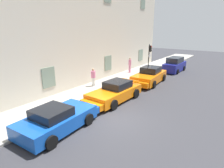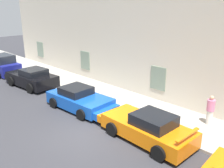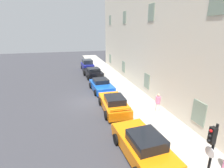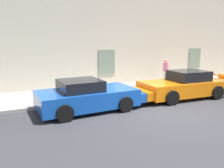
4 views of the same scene
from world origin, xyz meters
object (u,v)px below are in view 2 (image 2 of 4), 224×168
at_px(sportscar_red_lead, 31,78).
at_px(hatchback_parked, 3,65).
at_px(sportscar_yellow_flank, 81,100).
at_px(sportscar_white_middle, 145,127).
at_px(pedestrian_strolling, 210,110).

height_order(sportscar_red_lead, hatchback_parked, hatchback_parked).
xyz_separation_m(sportscar_yellow_flank, sportscar_white_middle, (4.83, -0.03, 0.04)).
xyz_separation_m(sportscar_yellow_flank, hatchback_parked, (-11.16, -0.09, 0.22)).
height_order(sportscar_yellow_flank, pedestrian_strolling, pedestrian_strolling).
bearing_deg(sportscar_white_middle, pedestrian_strolling, 64.01).
xyz_separation_m(sportscar_red_lead, sportscar_white_middle, (11.12, -0.06, -0.02)).
distance_m(sportscar_red_lead, sportscar_white_middle, 11.12).
bearing_deg(hatchback_parked, pedestrian_strolling, 10.84).
relative_size(sportscar_red_lead, sportscar_yellow_flank, 1.03).
bearing_deg(sportscar_yellow_flank, hatchback_parked, -179.53).
distance_m(sportscar_yellow_flank, pedestrian_strolling, 7.24).
distance_m(sportscar_yellow_flank, hatchback_parked, 11.16).
bearing_deg(pedestrian_strolling, hatchback_parked, -169.16).
bearing_deg(pedestrian_strolling, sportscar_white_middle, -115.99).
height_order(sportscar_red_lead, sportscar_white_middle, sportscar_red_lead).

